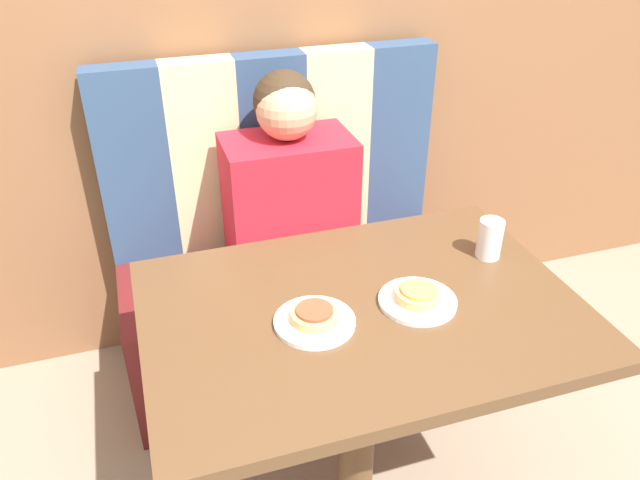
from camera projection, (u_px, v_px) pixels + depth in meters
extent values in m
cube|color=#5B1919|center=(292.00, 314.00, 2.26)|extent=(1.15, 0.53, 0.45)
cube|color=navy|center=(134.00, 167.00, 2.03)|extent=(0.23, 0.10, 0.66)
cube|color=beige|center=(205.00, 159.00, 2.09)|extent=(0.23, 0.10, 0.66)
cube|color=navy|center=(272.00, 150.00, 2.15)|extent=(0.23, 0.10, 0.66)
cube|color=beige|center=(335.00, 142.00, 2.21)|extent=(0.23, 0.10, 0.66)
cube|color=navy|center=(395.00, 135.00, 2.27)|extent=(0.23, 0.10, 0.66)
cube|color=brown|center=(362.00, 312.00, 1.47)|extent=(1.02, 0.72, 0.03)
cylinder|color=brown|center=(357.00, 421.00, 1.66)|extent=(0.10, 0.10, 0.70)
cube|color=red|center=(289.00, 204.00, 2.03)|extent=(0.40, 0.25, 0.45)
sphere|color=tan|center=(287.00, 109.00, 1.86)|extent=(0.19, 0.19, 0.19)
sphere|color=#382819|center=(284.00, 102.00, 1.87)|extent=(0.19, 0.19, 0.19)
cylinder|color=white|center=(315.00, 322.00, 1.41)|extent=(0.19, 0.19, 0.01)
cylinder|color=white|center=(417.00, 301.00, 1.47)|extent=(0.19, 0.19, 0.01)
cylinder|color=tan|center=(315.00, 316.00, 1.40)|extent=(0.11, 0.11, 0.02)
cylinder|color=#AD472D|center=(315.00, 310.00, 1.39)|extent=(0.08, 0.08, 0.01)
cylinder|color=tan|center=(418.00, 295.00, 1.46)|extent=(0.11, 0.11, 0.02)
cylinder|color=gold|center=(419.00, 290.00, 1.46)|extent=(0.08, 0.08, 0.01)
cylinder|color=silver|center=(490.00, 239.00, 1.62)|extent=(0.06, 0.06, 0.11)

